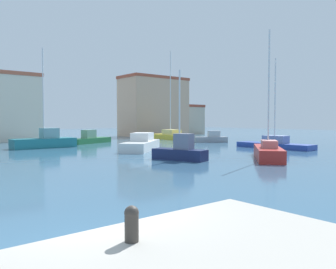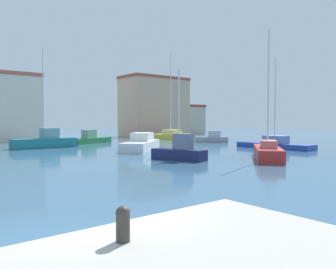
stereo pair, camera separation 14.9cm
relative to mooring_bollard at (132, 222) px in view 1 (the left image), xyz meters
name	(u,v)px [view 1 (the left image)]	position (x,y,z in m)	size (l,w,h in m)	color
water	(142,151)	(15.41, 22.08, -1.40)	(160.00, 160.00, 0.00)	#38607F
mooring_bollard	(132,222)	(0.00, 0.00, 0.00)	(0.22, 0.22, 0.54)	#38332D
sailboat_red_distant_north	(268,151)	(18.98, 10.69, -0.84)	(6.36, 5.68, 9.58)	#B22823
sailboat_navy_near_pier	(181,151)	(13.50, 14.34, -0.73)	(2.54, 4.25, 6.53)	#19234C
sailboat_yellow_inner_mooring	(171,135)	(30.10, 35.62, -0.83)	(3.52, 8.31, 13.30)	gold
motorboat_grey_behind_lamppost	(212,138)	(29.59, 26.60, -0.89)	(4.20, 3.24, 1.50)	gray
motorboat_green_far_right	(91,139)	(16.51, 34.90, -0.88)	(6.25, 3.82, 1.69)	#28703D
sailboat_blue_center_channel	(275,144)	(27.77, 15.95, -0.94)	(2.42, 8.10, 9.21)	#233D93
motorboat_white_mid_harbor	(141,144)	(16.00, 22.98, -0.80)	(6.97, 6.56, 1.66)	white
sailboat_teal_far_left	(45,141)	(9.60, 31.42, -0.70)	(6.42, 2.21, 10.35)	#1E707A
waterfront_apartments	(2,107)	(9.50, 48.24, 3.28)	(8.37, 10.11, 9.35)	beige
harbor_office	(154,107)	(34.82, 46.23, 3.99)	(12.10, 6.50, 10.76)	tan
yacht_club	(177,119)	(43.52, 49.69, 1.62)	(8.38, 8.13, 6.03)	#B2A893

